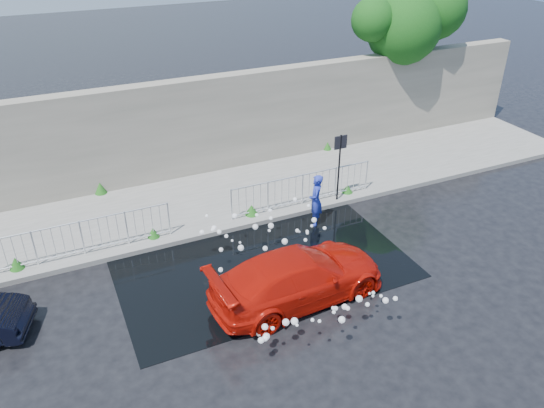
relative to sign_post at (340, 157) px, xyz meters
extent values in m
plane|color=black|center=(-4.20, -3.10, -1.72)|extent=(90.00, 90.00, 0.00)
cube|color=slate|center=(-4.20, 1.90, -1.65)|extent=(30.00, 4.00, 0.15)
cube|color=slate|center=(-4.20, -0.10, -1.64)|extent=(30.00, 0.25, 0.16)
cube|color=#6B675A|center=(-4.20, 4.10, 0.18)|extent=(30.00, 0.60, 3.50)
cube|color=black|center=(-3.70, -2.10, -1.72)|extent=(8.00, 5.00, 0.01)
cylinder|color=black|center=(0.00, 0.00, -0.47)|extent=(0.06, 0.06, 2.50)
cube|color=black|center=(0.00, 0.00, 0.53)|extent=(0.45, 0.04, 0.45)
cylinder|color=#332114|center=(5.80, 5.10, 0.78)|extent=(0.36, 0.36, 5.00)
sphere|color=#0D380F|center=(5.30, 4.30, 2.88)|extent=(2.99, 2.99, 2.99)
sphere|color=#0D380F|center=(6.80, 4.30, 3.48)|extent=(2.48, 2.48, 2.48)
sphere|color=#0D380F|center=(3.80, 4.30, 3.28)|extent=(1.68, 1.68, 1.68)
cylinder|color=silver|center=(-5.70, 0.25, -1.02)|extent=(0.05, 0.05, 1.10)
cylinder|color=silver|center=(-8.20, 0.25, -0.50)|extent=(5.00, 0.04, 0.04)
cylinder|color=silver|center=(-8.20, 0.25, -1.45)|extent=(5.00, 0.04, 0.04)
cylinder|color=silver|center=(-3.70, 0.25, -1.02)|extent=(0.05, 0.05, 1.10)
cylinder|color=silver|center=(1.30, 0.25, -1.02)|extent=(0.05, 0.05, 1.10)
cylinder|color=silver|center=(-1.20, 0.25, -0.50)|extent=(5.00, 0.04, 0.04)
cylinder|color=silver|center=(-1.20, 0.25, -1.45)|extent=(5.00, 0.04, 0.04)
cone|color=#165516|center=(-10.00, 0.30, -1.39)|extent=(0.40, 0.40, 0.36)
cone|color=#165516|center=(-6.20, 0.30, -1.41)|extent=(0.36, 0.36, 0.32)
cone|color=#165516|center=(-3.00, 0.30, -1.40)|extent=(0.44, 0.44, 0.34)
cone|color=#165516|center=(0.60, 0.30, -1.43)|extent=(0.38, 0.38, 0.28)
cone|color=#165516|center=(-7.20, 3.80, -1.37)|extent=(0.42, 0.42, 0.40)
cone|color=#165516|center=(1.80, 3.80, -1.42)|extent=(0.34, 0.34, 0.31)
sphere|color=white|center=(-2.88, -0.88, -0.83)|extent=(0.12, 0.12, 0.12)
sphere|color=white|center=(-3.16, -1.55, -0.91)|extent=(0.17, 0.17, 0.17)
sphere|color=white|center=(-2.61, -2.65, -1.39)|extent=(0.09, 0.09, 0.09)
sphere|color=white|center=(-2.54, -2.02, -0.97)|extent=(0.11, 0.11, 0.11)
sphere|color=white|center=(-3.25, -1.62, -1.01)|extent=(0.09, 0.09, 0.09)
sphere|color=white|center=(-4.83, -1.28, -0.76)|extent=(0.11, 0.11, 0.11)
sphere|color=white|center=(-3.22, -3.05, -1.52)|extent=(0.11, 0.11, 0.11)
sphere|color=white|center=(-3.83, -2.64, -1.39)|extent=(0.16, 0.16, 0.16)
sphere|color=white|center=(-5.14, -2.67, -1.36)|extent=(0.12, 0.12, 0.12)
sphere|color=white|center=(-4.30, -2.07, -1.04)|extent=(0.17, 0.17, 0.17)
sphere|color=white|center=(-5.05, -2.48, -1.27)|extent=(0.13, 0.13, 0.13)
sphere|color=white|center=(-5.11, -1.17, -0.83)|extent=(0.14, 0.14, 0.14)
sphere|color=white|center=(-4.41, -1.69, -1.00)|extent=(0.07, 0.07, 0.07)
sphere|color=white|center=(-2.29, -2.70, -1.44)|extent=(0.11, 0.11, 0.11)
sphere|color=white|center=(-3.59, -2.10, -1.24)|extent=(0.15, 0.15, 0.15)
sphere|color=white|center=(-1.69, -1.09, -0.84)|extent=(0.12, 0.12, 0.12)
sphere|color=white|center=(-2.16, -1.91, -1.16)|extent=(0.10, 0.10, 0.10)
sphere|color=white|center=(-3.70, -2.83, -1.49)|extent=(0.16, 0.16, 0.16)
sphere|color=white|center=(-1.87, -1.79, -0.91)|extent=(0.16, 0.16, 0.16)
sphere|color=white|center=(-2.25, -2.09, -1.09)|extent=(0.09, 0.09, 0.09)
sphere|color=white|center=(-2.46, -1.99, -1.05)|extent=(0.07, 0.07, 0.07)
sphere|color=white|center=(-3.03, -2.21, -1.09)|extent=(0.18, 0.18, 0.18)
sphere|color=white|center=(-3.41, -1.11, -0.73)|extent=(0.11, 0.11, 0.11)
sphere|color=white|center=(-2.38, -2.22, -1.22)|extent=(0.11, 0.11, 0.11)
sphere|color=white|center=(-4.77, -1.23, -0.75)|extent=(0.14, 0.14, 0.14)
sphere|color=white|center=(-3.08, -1.38, -0.78)|extent=(0.11, 0.11, 0.11)
sphere|color=white|center=(-4.65, -1.31, -0.86)|extent=(0.14, 0.14, 0.14)
sphere|color=white|center=(-4.27, -1.95, -0.94)|extent=(0.07, 0.07, 0.07)
sphere|color=white|center=(-4.02, -0.91, -0.72)|extent=(0.16, 0.16, 0.16)
sphere|color=white|center=(-4.79, -1.82, -1.11)|extent=(0.12, 0.12, 0.12)
sphere|color=white|center=(-4.78, -0.63, -0.68)|extent=(0.09, 0.09, 0.09)
sphere|color=white|center=(-2.00, -0.78, -0.70)|extent=(0.13, 0.13, 0.13)
sphere|color=white|center=(-4.84, -2.77, -1.40)|extent=(0.07, 0.07, 0.07)
sphere|color=white|center=(-3.62, -1.48, -0.87)|extent=(0.17, 0.17, 0.17)
sphere|color=white|center=(-4.54, -1.60, -0.87)|extent=(0.11, 0.11, 0.11)
sphere|color=white|center=(-1.70, -2.13, -1.05)|extent=(0.11, 0.11, 0.11)
sphere|color=white|center=(-2.07, -2.01, -0.94)|extent=(0.09, 0.09, 0.09)
sphere|color=white|center=(-3.43, -5.93, -0.79)|extent=(0.16, 0.16, 0.16)
sphere|color=white|center=(-2.08, -5.19, -1.04)|extent=(0.09, 0.09, 0.09)
sphere|color=white|center=(-5.00, -5.28, -0.94)|extent=(0.15, 0.15, 0.15)
sphere|color=white|center=(-4.89, -5.44, -0.89)|extent=(0.09, 0.09, 0.09)
sphere|color=white|center=(-5.11, -5.54, -1.01)|extent=(0.14, 0.14, 0.14)
sphere|color=white|center=(-3.90, -5.45, -1.01)|extent=(0.09, 0.09, 0.09)
sphere|color=white|center=(-1.66, -4.98, -1.44)|extent=(0.09, 0.09, 0.09)
sphere|color=white|center=(-2.88, -5.19, -1.19)|extent=(0.14, 0.14, 0.14)
sphere|color=white|center=(-4.96, -5.27, -1.24)|extent=(0.16, 0.16, 0.16)
sphere|color=white|center=(-2.71, -5.50, -0.77)|extent=(0.17, 0.17, 0.17)
sphere|color=white|center=(-3.51, -5.70, -0.72)|extent=(0.09, 0.09, 0.09)
sphere|color=white|center=(-4.53, -5.36, -0.92)|extent=(0.17, 0.17, 0.17)
sphere|color=white|center=(-4.23, -5.21, -1.13)|extent=(0.18, 0.18, 0.18)
sphere|color=white|center=(-1.96, -5.86, -0.75)|extent=(0.12, 0.12, 0.12)
sphere|color=white|center=(-2.25, -5.41, -0.92)|extent=(0.07, 0.07, 0.07)
sphere|color=white|center=(-2.40, -5.43, -1.11)|extent=(0.11, 0.11, 0.11)
sphere|color=white|center=(-1.87, -4.78, -1.44)|extent=(0.07, 0.07, 0.07)
sphere|color=white|center=(-5.23, -5.60, -0.96)|extent=(0.14, 0.14, 0.14)
sphere|color=white|center=(-3.16, -5.72, -0.72)|extent=(0.11, 0.11, 0.11)
sphere|color=white|center=(-3.26, -5.28, -1.03)|extent=(0.09, 0.09, 0.09)
sphere|color=white|center=(-4.46, -5.77, -0.69)|extent=(0.07, 0.07, 0.07)
sphere|color=white|center=(-4.95, -4.81, -1.57)|extent=(0.12, 0.12, 0.12)
sphere|color=white|center=(-2.15, -5.76, -0.82)|extent=(0.15, 0.15, 0.15)
sphere|color=white|center=(-3.05, -5.07, -1.28)|extent=(0.11, 0.11, 0.11)
sphere|color=white|center=(-3.95, -5.84, -0.71)|extent=(0.08, 0.08, 0.08)
imported|color=#B41107|center=(-3.44, -3.85, -1.05)|extent=(4.79, 2.25, 1.35)
imported|color=#212FA5|center=(-1.30, -0.84, -0.87)|extent=(0.66, 0.74, 1.71)
camera|label=1|loc=(-8.51, -13.34, 7.21)|focal=35.00mm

